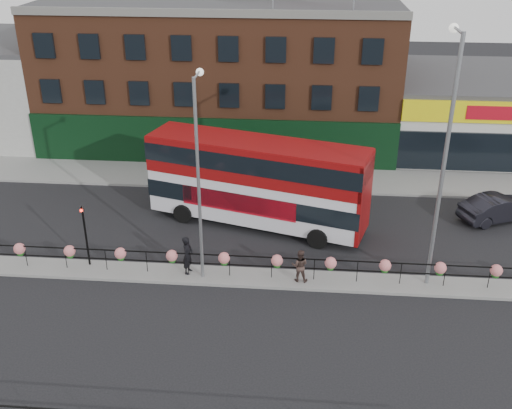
# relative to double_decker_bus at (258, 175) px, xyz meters

# --- Properties ---
(ground) EXTENTS (120.00, 120.00, 0.00)m
(ground) POSITION_rel_double_decker_bus_xyz_m (0.14, -5.66, -3.00)
(ground) COLOR black
(ground) RESTS_ON ground
(north_pavement) EXTENTS (60.00, 4.00, 0.15)m
(north_pavement) POSITION_rel_double_decker_bus_xyz_m (0.14, 6.34, -2.92)
(north_pavement) COLOR gray
(north_pavement) RESTS_ON ground
(median) EXTENTS (60.00, 1.60, 0.15)m
(median) POSITION_rel_double_decker_bus_xyz_m (0.14, -5.66, -2.92)
(median) COLOR gray
(median) RESTS_ON ground
(brick_building) EXTENTS (25.00, 12.21, 10.30)m
(brick_building) POSITION_rel_double_decker_bus_xyz_m (-3.86, 14.30, 2.13)
(brick_building) COLOR brown
(brick_building) RESTS_ON ground
(supermarket) EXTENTS (15.00, 12.25, 5.30)m
(supermarket) POSITION_rel_double_decker_bus_xyz_m (16.14, 14.24, -0.35)
(supermarket) COLOR silver
(supermarket) RESTS_ON ground
(median_railing) EXTENTS (30.04, 0.56, 1.23)m
(median_railing) POSITION_rel_double_decker_bus_xyz_m (0.14, -5.66, -1.95)
(median_railing) COLOR black
(median_railing) RESTS_ON median
(double_decker_bus) EXTENTS (12.37, 6.12, 4.88)m
(double_decker_bus) POSITION_rel_double_decker_bus_xyz_m (0.00, 0.00, 0.00)
(double_decker_bus) COLOR silver
(double_decker_bus) RESTS_ON ground
(car) EXTENTS (5.06, 5.78, 1.51)m
(car) POSITION_rel_double_decker_bus_xyz_m (13.53, 1.66, -2.25)
(car) COLOR black
(car) RESTS_ON ground
(pedestrian_a) EXTENTS (0.87, 0.71, 1.92)m
(pedestrian_a) POSITION_rel_double_decker_bus_xyz_m (-2.86, -5.55, -1.89)
(pedestrian_a) COLOR black
(pedestrian_a) RESTS_ON median
(pedestrian_b) EXTENTS (0.86, 0.71, 1.62)m
(pedestrian_b) POSITION_rel_double_decker_bus_xyz_m (2.46, -5.80, -2.04)
(pedestrian_b) COLOR #43302B
(pedestrian_b) RESTS_ON median
(lamp_column_west) EXTENTS (0.34, 1.69, 9.61)m
(lamp_column_west) POSITION_rel_double_decker_bus_xyz_m (-2.13, -5.58, 2.84)
(lamp_column_west) COLOR gray
(lamp_column_west) RESTS_ON median
(lamp_column_east) EXTENTS (0.41, 2.02, 11.52)m
(lamp_column_east) POSITION_rel_double_decker_bus_xyz_m (8.41, -5.17, 3.98)
(lamp_column_east) COLOR gray
(lamp_column_east) RESTS_ON median
(traffic_light_median) EXTENTS (0.15, 0.28, 3.65)m
(traffic_light_median) POSITION_rel_double_decker_bus_xyz_m (-7.86, -5.26, -0.53)
(traffic_light_median) COLOR black
(traffic_light_median) RESTS_ON median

